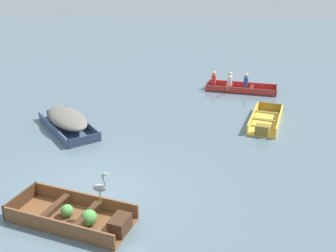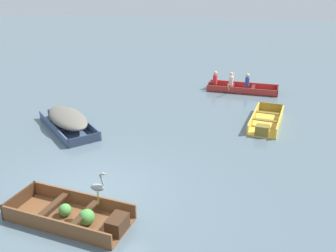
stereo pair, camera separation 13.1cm
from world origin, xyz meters
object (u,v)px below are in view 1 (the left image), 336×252
(skiff_slate_blue_mid_moored, at_px, (67,120))
(rowboat_red_with_crew, at_px, (236,87))
(skiff_yellow_near_moored, at_px, (265,121))
(heron_on_dinghy, at_px, (100,187))
(dinghy_wooden_brown_foreground, at_px, (77,216))

(skiff_slate_blue_mid_moored, relative_size, rowboat_red_with_crew, 0.94)
(skiff_yellow_near_moored, xyz_separation_m, rowboat_red_with_crew, (-0.99, 4.26, 0.05))
(skiff_slate_blue_mid_moored, distance_m, heron_on_dinghy, 5.80)
(dinghy_wooden_brown_foreground, relative_size, heron_on_dinghy, 3.64)
(skiff_yellow_near_moored, distance_m, heron_on_dinghy, 7.79)
(dinghy_wooden_brown_foreground, xyz_separation_m, skiff_slate_blue_mid_moored, (-2.37, 5.17, 0.22))
(skiff_yellow_near_moored, bearing_deg, dinghy_wooden_brown_foreground, -125.70)
(dinghy_wooden_brown_foreground, relative_size, skiff_yellow_near_moored, 1.06)
(skiff_slate_blue_mid_moored, height_order, heron_on_dinghy, heron_on_dinghy)
(rowboat_red_with_crew, bearing_deg, heron_on_dinghy, -106.89)
(skiff_yellow_near_moored, bearing_deg, skiff_slate_blue_mid_moored, -168.23)
(dinghy_wooden_brown_foreground, bearing_deg, rowboat_red_with_crew, 70.83)
(dinghy_wooden_brown_foreground, distance_m, skiff_slate_blue_mid_moored, 5.69)
(skiff_slate_blue_mid_moored, distance_m, rowboat_red_with_crew, 8.43)
(dinghy_wooden_brown_foreground, relative_size, rowboat_red_with_crew, 0.90)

